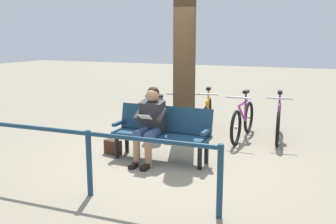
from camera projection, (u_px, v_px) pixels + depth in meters
ground_plane at (167, 160)px, 6.19m from camera, size 40.00×40.00×0.00m
bench at (163, 129)px, 6.15m from camera, size 1.60×0.48×0.87m
person_reading at (150, 121)px, 6.02m from camera, size 0.49×0.76×1.20m
handbag at (113, 147)px, 6.50m from camera, size 0.32×0.20×0.24m
tree_trunk at (184, 52)px, 7.05m from camera, size 0.42×0.42×3.40m
litter_bin at (154, 117)px, 7.44m from camera, size 0.36×0.36×0.87m
bicycle_black at (278, 122)px, 7.35m from camera, size 0.48×1.68×0.94m
bicycle_green at (243, 121)px, 7.43m from camera, size 0.48×1.68×0.94m
bicycle_blue at (207, 116)px, 7.86m from camera, size 0.54×1.65×0.94m
bicycle_orange at (181, 116)px, 7.90m from camera, size 0.60×1.64×0.94m
railing_fence at (89, 150)px, 4.71m from camera, size 3.41×0.18×0.85m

